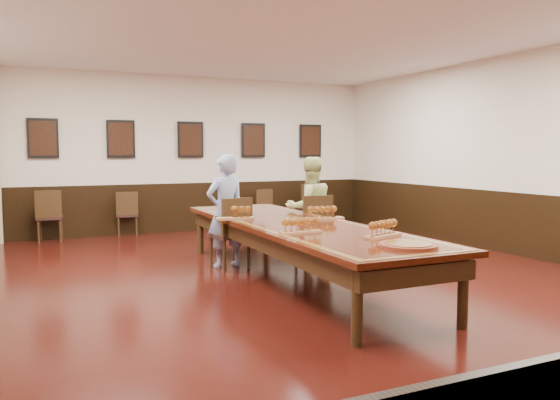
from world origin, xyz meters
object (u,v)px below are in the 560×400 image
chair_woman (312,227)px  person_man (226,211)px  conference_table (296,234)px  spare_chair_b (127,213)px  spare_chair_d (305,205)px  carved_platter (409,245)px  spare_chair_c (260,209)px  person_woman (310,208)px  chair_man (230,233)px  spare_chair_a (50,216)px

chair_woman → person_man: (-1.35, 0.10, 0.31)m
conference_table → spare_chair_b: bearing=105.4°
spare_chair_d → carved_platter: (-2.31, -6.61, 0.30)m
spare_chair_b → carved_platter: 7.04m
spare_chair_c → person_woman: (-0.62, -3.48, 0.36)m
chair_man → person_woman: person_woman is taller
chair_man → spare_chair_d: 4.55m
spare_chair_c → conference_table: spare_chair_c is taller
person_man → spare_chair_d: bearing=-142.7°
person_woman → carved_platter: person_woman is taller
spare_chair_a → person_woman: bearing=142.7°
chair_man → spare_chair_b: size_ratio=1.15×
spare_chair_a → spare_chair_b: 1.42m
person_woman → person_man: bearing=5.7°
carved_platter → spare_chair_a: bearing=113.2°
chair_man → conference_table: bearing=103.6°
spare_chair_c → spare_chair_d: bearing=164.0°
person_man → spare_chair_c: bearing=-130.5°
carved_platter → chair_man: bearing=101.7°
spare_chair_a → conference_table: 5.42m
spare_chair_c → person_man: size_ratio=0.53×
chair_man → chair_woman: chair_man is taller
person_man → carved_platter: (0.68, -3.27, -0.04)m
spare_chair_b → conference_table: bearing=114.5°
chair_man → conference_table: chair_man is taller
spare_chair_a → spare_chair_b: spare_chair_a is taller
conference_table → spare_chair_c: bearing=72.8°
chair_man → carved_platter: size_ratio=1.45×
spare_chair_c → chair_man: bearing=54.0°
spare_chair_a → spare_chair_c: spare_chair_a is taller
spare_chair_b → person_woman: 4.21m
spare_chair_a → person_man: person_man is taller
person_man → person_woman: person_man is taller
carved_platter → spare_chair_b: bearing=102.1°
chair_woman → person_man: person_man is taller
person_man → conference_table: 1.34m
spare_chair_a → conference_table: (2.74, -4.68, 0.13)m
spare_chair_d → conference_table: spare_chair_d is taller
spare_chair_c → person_man: bearing=53.1°
conference_table → person_man: bearing=113.3°
chair_woman → spare_chair_d: (1.63, 3.44, -0.03)m
chair_woman → spare_chair_c: bearing=-94.6°
chair_woman → spare_chair_a: 5.04m
chair_woman → carved_platter: (-0.68, -3.17, 0.27)m
spare_chair_a → chair_woman: bearing=141.8°
spare_chair_a → carved_platter: spare_chair_a is taller
spare_chair_c → person_woman: person_woman is taller
chair_woman → person_man: 1.39m
spare_chair_a → spare_chair_d: (5.20, -0.12, -0.00)m
spare_chair_b → carved_platter: (1.48, -6.88, 0.33)m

